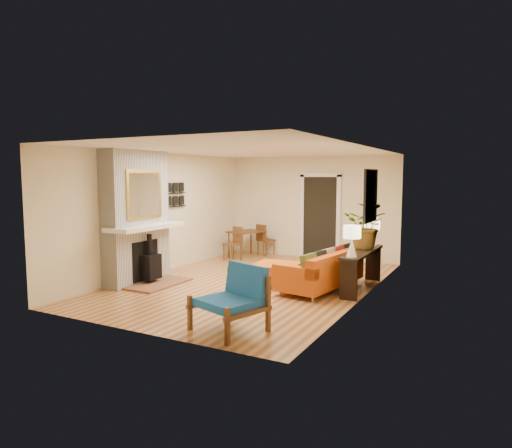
% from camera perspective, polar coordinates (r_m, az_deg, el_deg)
% --- Properties ---
extents(room_shell, '(6.50, 6.50, 6.50)m').
position_cam_1_polar(room_shell, '(11.06, 8.72, 1.48)').
color(room_shell, tan).
rests_on(room_shell, ground).
extents(fireplace, '(1.09, 1.68, 2.60)m').
position_cam_1_polar(fireplace, '(9.25, -14.60, 0.48)').
color(fireplace, white).
rests_on(fireplace, ground).
extents(sofa, '(1.14, 2.09, 0.78)m').
position_cam_1_polar(sofa, '(8.62, 8.53, -5.82)').
color(sofa, silver).
rests_on(sofa, ground).
extents(ottoman, '(0.91, 0.91, 0.41)m').
position_cam_1_polar(ottoman, '(8.90, 2.63, -6.06)').
color(ottoman, silver).
rests_on(ottoman, ground).
extents(blue_chair, '(1.06, 1.04, 0.88)m').
position_cam_1_polar(blue_chair, '(6.33, -2.60, -8.87)').
color(blue_chair, brown).
rests_on(blue_chair, ground).
extents(dining_table, '(1.01, 1.57, 0.83)m').
position_cam_1_polar(dining_table, '(11.82, -1.01, -1.56)').
color(dining_table, brown).
rests_on(dining_table, ground).
extents(console_table, '(0.34, 1.85, 0.72)m').
position_cam_1_polar(console_table, '(8.68, 13.13, -4.26)').
color(console_table, black).
rests_on(console_table, ground).
extents(lamp_near, '(0.30, 0.30, 0.54)m').
position_cam_1_polar(lamp_near, '(7.94, 11.91, -1.63)').
color(lamp_near, white).
rests_on(lamp_near, console_table).
extents(lamp_far, '(0.30, 0.30, 0.54)m').
position_cam_1_polar(lamp_far, '(9.28, 14.31, -0.60)').
color(lamp_far, white).
rests_on(lamp_far, console_table).
extents(houseplant, '(0.83, 0.73, 0.88)m').
position_cam_1_polar(houseplant, '(8.89, 13.66, -0.20)').
color(houseplant, '#1E5919').
rests_on(houseplant, console_table).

